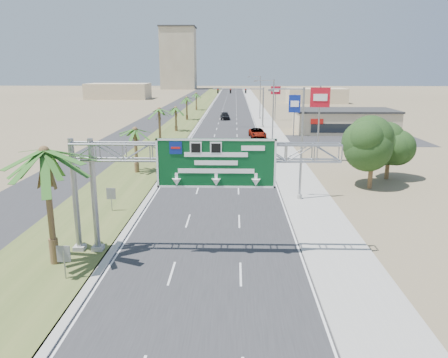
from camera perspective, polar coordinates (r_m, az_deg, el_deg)
ground at (r=19.83m, az=-3.78°, el=-21.30°), size 600.00×600.00×0.00m
road at (r=126.61m, az=0.71°, el=8.94°), size 12.00×300.00×0.02m
sidewalk_right at (r=126.78m, az=4.61°, el=8.93°), size 4.00×300.00×0.10m
median_grass at (r=127.13m, az=-3.85°, el=8.96°), size 7.00×300.00×0.12m
opposing_road at (r=127.96m, az=-7.01°, el=8.90°), size 8.00×300.00×0.02m
sign_gantry at (r=26.70m, az=-4.36°, el=2.37°), size 16.75×1.24×7.50m
palm_near at (r=26.79m, az=-22.45°, el=3.28°), size 5.70×5.70×8.35m
palm_row_b at (r=49.79m, az=-11.55°, el=6.26°), size 3.99×3.99×5.95m
palm_row_c at (r=65.30m, az=-8.47°, el=8.88°), size 3.99×3.99×6.75m
palm_row_d at (r=83.13m, az=-6.33°, el=9.18°), size 3.99×3.99×5.45m
palm_row_e at (r=101.89m, az=-4.91°, el=10.50°), size 3.99×3.99×6.15m
palm_row_f at (r=126.75m, az=-3.66°, el=11.05°), size 3.99×3.99×5.75m
streetlight_near at (r=39.09m, az=9.80°, el=3.93°), size 3.27×0.44×10.00m
streetlight_mid at (r=68.65m, az=6.25°, el=8.39°), size 3.27×0.44×10.00m
streetlight_far at (r=104.45m, az=4.63°, el=10.37°), size 3.27×0.44×10.00m
signal_mast at (r=88.37m, az=3.80°, el=9.81°), size 10.28×0.71×8.00m
store_building at (r=85.10m, az=15.42°, el=7.24°), size 18.00×10.00×4.00m
oak_near at (r=44.70m, az=18.90°, el=4.43°), size 4.50×4.50×6.80m
oak_far at (r=49.50m, az=20.81°, el=4.31°), size 3.50×3.50×5.60m
median_signback_a at (r=26.02m, az=-20.20°, el=-9.47°), size 0.75×0.08×2.08m
median_signback_b at (r=36.94m, az=-14.53°, el=-2.08°), size 0.75×0.08×2.08m
tower_distant at (r=268.26m, az=-5.97°, el=15.36°), size 20.00×16.00×35.00m
building_distant_left at (r=182.34m, az=-13.63°, el=11.09°), size 24.00×14.00×6.00m
building_distant_right at (r=158.89m, az=11.94°, el=10.61°), size 20.00×12.00×5.00m
car_left_lane at (r=57.05m, az=-5.65°, el=3.26°), size 2.41×4.78×1.56m
car_mid_lane at (r=60.10m, az=1.09°, el=3.80°), size 1.63×4.26×1.39m
car_right_lane at (r=75.94m, az=4.38°, el=6.01°), size 3.04×5.86×1.58m
car_far at (r=103.59m, az=0.12°, el=8.21°), size 2.41×5.38×1.53m
pole_sign_red_near at (r=55.83m, az=12.41°, el=9.77°), size 2.42×0.58×9.53m
pole_sign_blue at (r=77.54m, az=9.20°, el=9.48°), size 2.02×0.65×7.39m
pole_sign_red_far at (r=101.77m, az=6.76°, el=11.10°), size 2.20×0.35×7.93m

